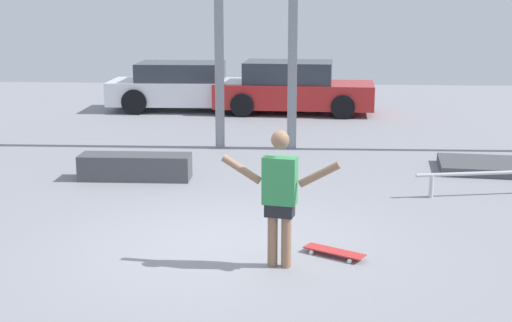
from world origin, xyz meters
name	(u,v)px	position (x,y,z in m)	size (l,w,h in m)	color
ground_plane	(226,246)	(0.00, 0.00, 0.00)	(36.00, 36.00, 0.00)	gray
skateboarder	(280,192)	(0.73, -0.69, 0.94)	(1.44, 0.39, 1.69)	#8C664C
skateboard	(334,252)	(1.41, -0.31, 0.06)	(0.80, 0.59, 0.08)	red
grind_box	(135,167)	(-2.00, 3.42, 0.23)	(1.99, 0.57, 0.46)	#47474C
manual_pad	(508,167)	(4.90, 4.45, 0.08)	(2.55, 1.34, 0.17)	#47474C
grind_rail	(503,175)	(4.33, 2.76, 0.33)	(2.95, 0.64, 0.41)	#B7BABF
parked_car_white	(186,87)	(-2.36, 11.50, 0.68)	(4.48, 2.02, 1.38)	white
parked_car_red	(293,88)	(0.74, 11.20, 0.70)	(4.53, 2.19, 1.45)	red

